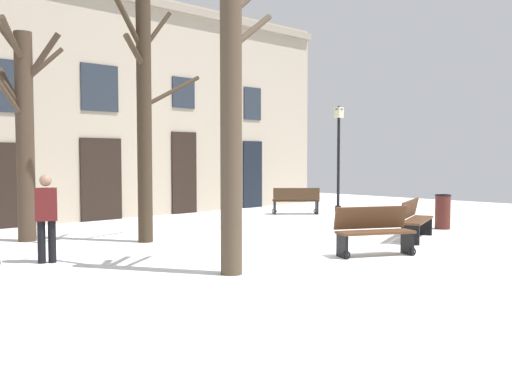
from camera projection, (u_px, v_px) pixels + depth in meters
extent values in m
plane|color=white|center=(312.00, 251.00, 11.93)|extent=(29.92, 29.92, 0.00)
cube|color=tan|center=(101.00, 104.00, 17.66)|extent=(18.70, 0.40, 7.04)
cube|color=black|center=(0.00, 186.00, 15.44)|extent=(1.33, 0.08, 2.30)
cube|color=black|center=(101.00, 179.00, 17.52)|extent=(1.36, 0.08, 2.48)
cube|color=#262D38|center=(100.00, 88.00, 17.35)|extent=(1.22, 0.06, 1.39)
cube|color=black|center=(184.00, 173.00, 19.69)|extent=(1.01, 0.08, 2.75)
cube|color=#262D38|center=(183.00, 93.00, 19.53)|extent=(0.91, 0.06, 1.02)
cube|color=black|center=(252.00, 174.00, 21.95)|extent=(0.95, 0.08, 2.50)
cube|color=#262D38|center=(252.00, 104.00, 21.79)|extent=(0.86, 0.06, 1.20)
cylinder|color=#4C3D2D|center=(231.00, 116.00, 9.38)|extent=(0.35, 0.35, 5.16)
cylinder|color=#4C3D2D|center=(251.00, 32.00, 9.82)|extent=(1.26, 0.42, 0.83)
cylinder|color=#423326|center=(25.00, 138.00, 13.12)|extent=(0.40, 0.40, 4.70)
cylinder|color=#423326|center=(13.00, 41.00, 12.44)|extent=(0.91, 0.95, 0.88)
cylinder|color=#423326|center=(12.00, 94.00, 13.22)|extent=(0.44, 0.86, 1.23)
cylinder|color=#423326|center=(2.00, 80.00, 12.72)|extent=(1.03, 0.11, 1.42)
cylinder|color=#423326|center=(41.00, 59.00, 13.00)|extent=(0.74, 0.76, 1.20)
cylinder|color=#423326|center=(43.00, 65.00, 13.27)|extent=(0.95, 0.25, 0.90)
cylinder|color=#423326|center=(6.00, 94.00, 12.56)|extent=(1.07, 0.59, 1.15)
cylinder|color=#382B1E|center=(144.00, 121.00, 12.97)|extent=(0.33, 0.33, 5.42)
cylinder|color=#382B1E|center=(157.00, 31.00, 13.09)|extent=(0.80, 0.10, 0.97)
cylinder|color=#382B1E|center=(126.00, 18.00, 12.54)|extent=(0.95, 0.14, 1.43)
cylinder|color=#382B1E|center=(135.00, 52.00, 12.46)|extent=(0.85, 0.59, 0.64)
cylinder|color=#382B1E|center=(172.00, 91.00, 13.48)|extent=(1.61, 0.14, 0.86)
cylinder|color=black|center=(338.00, 165.00, 20.35)|extent=(0.10, 0.10, 3.27)
cylinder|color=black|center=(338.00, 209.00, 20.44)|extent=(0.22, 0.22, 0.20)
cube|color=beige|center=(339.00, 113.00, 20.24)|extent=(0.24, 0.24, 0.36)
cone|color=black|center=(339.00, 107.00, 20.23)|extent=(0.30, 0.30, 0.14)
cylinder|color=#4C1E19|center=(443.00, 212.00, 15.47)|extent=(0.40, 0.40, 0.89)
torus|color=black|center=(443.00, 195.00, 15.45)|extent=(0.43, 0.43, 0.04)
cube|color=#51331E|center=(418.00, 220.00, 13.48)|extent=(1.92, 1.06, 0.05)
cube|color=#51331E|center=(409.00, 209.00, 13.54)|extent=(1.81, 0.77, 0.43)
cube|color=black|center=(410.00, 234.00, 12.69)|extent=(0.19, 0.39, 0.45)
torus|color=black|center=(418.00, 242.00, 12.63)|extent=(0.17, 0.09, 0.17)
cube|color=black|center=(424.00, 226.00, 14.29)|extent=(0.19, 0.39, 0.45)
torus|color=black|center=(431.00, 232.00, 14.22)|extent=(0.17, 0.09, 0.17)
cube|color=#51331E|center=(375.00, 232.00, 11.25)|extent=(1.56, 1.12, 0.05)
cube|color=#51331E|center=(370.00, 217.00, 11.43)|extent=(1.41, 0.84, 0.44)
cube|color=black|center=(342.00, 246.00, 11.06)|extent=(0.25, 0.40, 0.46)
torus|color=black|center=(346.00, 255.00, 10.90)|extent=(0.16, 0.11, 0.17)
cube|color=black|center=(407.00, 243.00, 11.46)|extent=(0.25, 0.40, 0.46)
torus|color=black|center=(412.00, 252.00, 11.29)|extent=(0.16, 0.11, 0.17)
cube|color=#3D2819|center=(296.00, 200.00, 19.47)|extent=(1.46, 1.39, 0.05)
cube|color=#3D2819|center=(296.00, 194.00, 19.24)|extent=(1.20, 1.10, 0.39)
cube|color=black|center=(317.00, 207.00, 19.51)|extent=(0.33, 0.36, 0.46)
torus|color=black|center=(316.00, 211.00, 19.71)|extent=(0.15, 0.14, 0.17)
cube|color=black|center=(275.00, 207.00, 19.46)|extent=(0.33, 0.36, 0.46)
torus|color=black|center=(274.00, 211.00, 19.66)|extent=(0.15, 0.14, 0.17)
cylinder|color=black|center=(42.00, 242.00, 10.49)|extent=(0.14, 0.14, 0.77)
cylinder|color=black|center=(52.00, 242.00, 10.55)|extent=(0.14, 0.14, 0.77)
cube|color=#591919|center=(46.00, 204.00, 10.47)|extent=(0.44, 0.36, 0.59)
sphere|color=#9E755B|center=(45.00, 180.00, 10.45)|extent=(0.21, 0.21, 0.21)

